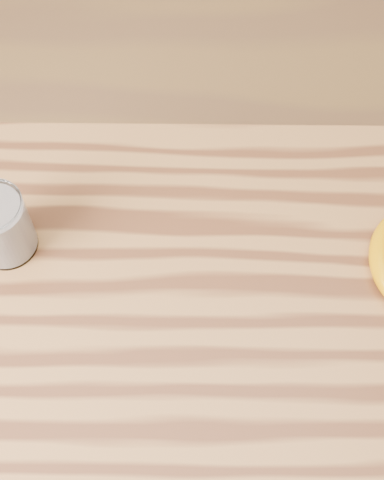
{
  "coord_description": "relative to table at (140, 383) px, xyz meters",
  "views": [
    {
      "loc": [
        0.08,
        -0.32,
        1.76
      ],
      "look_at": [
        0.08,
        0.16,
        0.93
      ],
      "focal_mm": 50.0,
      "sensor_mm": 36.0,
      "label": 1
    }
  ],
  "objects": [
    {
      "name": "table",
      "position": [
        0.0,
        0.0,
        0.0
      ],
      "size": [
        1.2,
        0.8,
        0.9
      ],
      "color": "#9B6835",
      "rests_on": "ground"
    },
    {
      "name": "smoothie_glass",
      "position": [
        -0.19,
        0.17,
        0.18
      ],
      "size": [
        0.09,
        0.09,
        0.11
      ],
      "color": "white",
      "rests_on": "table"
    },
    {
      "name": "room",
      "position": [
        0.0,
        0.0,
        0.58
      ],
      "size": [
        4.04,
        4.04,
        2.7
      ],
      "color": "olive",
      "rests_on": "ground"
    },
    {
      "name": "banana",
      "position": [
        0.35,
        0.15,
        0.15
      ],
      "size": [
        0.15,
        0.28,
        0.03
      ],
      "primitive_type": null,
      "rotation": [
        0.0,
        0.0,
        -0.22
      ],
      "color": "#D18B00",
      "rests_on": "table"
    }
  ]
}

